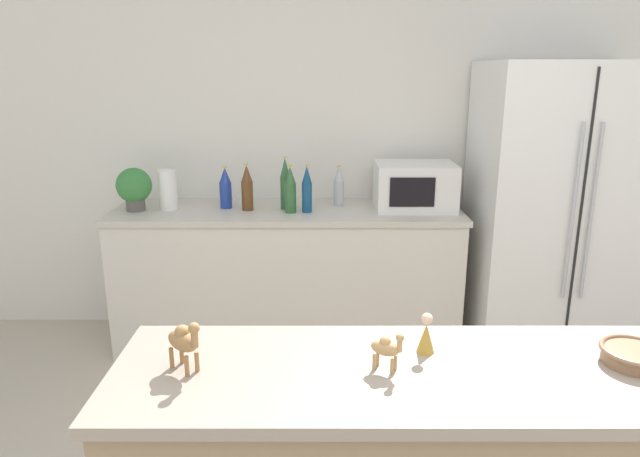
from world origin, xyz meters
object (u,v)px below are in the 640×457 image
back_bottle_0 (289,190)px  wise_man_figurine_crimson (425,335)px  refrigerator (552,212)px  camel_figurine (386,347)px  back_bottle_4 (338,187)px  camel_figurine_second (183,340)px  potted_plant (133,187)px  back_bottle_1 (284,184)px  microwave (414,186)px  back_bottle_5 (225,188)px  paper_towel_roll (167,190)px  back_bottle_3 (246,188)px  back_bottle_2 (306,190)px  fruit_bowl (634,355)px

back_bottle_0 → wise_man_figurine_crimson: 1.90m
refrigerator → camel_figurine: 2.30m
back_bottle_4 → camel_figurine_second: bearing=-102.9°
potted_plant → back_bottle_1: size_ratio=0.81×
potted_plant → microwave: bearing=1.9°
back_bottle_4 → back_bottle_5: bearing=-174.6°
microwave → back_bottle_0: 0.77m
paper_towel_roll → back_bottle_3: bearing=-2.0°
back_bottle_0 → back_bottle_5: (-0.41, 0.11, -0.01)m
back_bottle_1 → back_bottle_0: bearing=-68.7°
microwave → camel_figurine_second: size_ratio=3.08×
back_bottle_5 → camel_figurine: back_bottle_5 is taller
back_bottle_4 → paper_towel_roll: bearing=-174.4°
potted_plant → back_bottle_5: size_ratio=1.01×
refrigerator → back_bottle_2: 1.49m
camel_figurine → camel_figurine_second: bearing=-180.0°
back_bottle_2 → microwave: bearing=8.7°
microwave → back_bottle_3: back_bottle_3 is taller
back_bottle_3 → refrigerator: bearing=-1.6°
camel_figurine_second → paper_towel_roll: bearing=105.6°
refrigerator → back_bottle_2: size_ratio=6.09×
refrigerator → camel_figurine_second: size_ratio=11.32×
back_bottle_2 → wise_man_figurine_crimson: size_ratio=2.37×
back_bottle_4 → wise_man_figurine_crimson: 2.02m
back_bottle_3 → camel_figurine: bearing=-72.6°
back_bottle_3 → camel_figurine_second: size_ratio=1.83×
refrigerator → microwave: (-0.83, 0.10, 0.14)m
back_bottle_4 → wise_man_figurine_crimson: size_ratio=2.08×
back_bottle_3 → wise_man_figurine_crimson: size_ratio=2.34×
fruit_bowl → camel_figurine_second: bearing=-178.3°
microwave → back_bottle_0: back_bottle_0 is taller
back_bottle_2 → paper_towel_roll: bearing=175.2°
camel_figurine → back_bottle_3: bearing=107.4°
back_bottle_2 → wise_man_figurine_crimson: 1.88m
microwave → fruit_bowl: bearing=-81.5°
back_bottle_3 → fruit_bowl: (1.33, -1.96, -0.07)m
back_bottle_3 → back_bottle_4: bearing=12.1°
camel_figurine → camel_figurine_second: 0.55m
back_bottle_4 → back_bottle_5: back_bottle_5 is taller
potted_plant → refrigerator: bearing=-0.9°
potted_plant → back_bottle_0: size_ratio=0.91×
potted_plant → back_bottle_3: (0.68, 0.01, -0.01)m
back_bottle_3 → back_bottle_4: size_ratio=1.12×
back_bottle_1 → back_bottle_3: back_bottle_1 is taller
potted_plant → camel_figurine_second: potted_plant is taller
microwave → back_bottle_1: 0.80m
fruit_bowl → camel_figurine: camel_figurine is taller
potted_plant → back_bottle_1: 0.91m
paper_towel_roll → back_bottle_2: size_ratio=0.84×
fruit_bowl → camel_figurine_second: 1.25m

